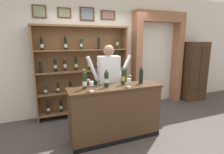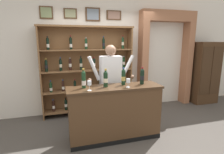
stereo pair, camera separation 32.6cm
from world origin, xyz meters
name	(u,v)px [view 1 (the left image)]	position (x,y,z in m)	size (l,w,h in m)	color
ground_plane	(121,137)	(0.00, 0.00, -0.01)	(14.00, 14.00, 0.02)	#47423D
back_wall	(96,52)	(0.00, 1.57, 1.50)	(12.00, 0.19, 3.01)	silver
wine_shelf	(83,69)	(-0.41, 1.34, 1.13)	(2.21, 0.34, 2.14)	brown
archway_doorway	(156,53)	(1.75, 1.45, 1.44)	(1.55, 0.45, 2.57)	#9E6647
side_cabinet	(194,71)	(2.97, 1.17, 0.88)	(0.73, 0.39, 1.76)	#422B19
tasting_counter	(115,113)	(-0.13, 0.00, 0.50)	(1.71, 0.49, 1.00)	#4C331E
shopkeeper	(109,77)	(-0.07, 0.47, 1.07)	(0.99, 0.22, 1.72)	#2D3347
tasting_bottle_prosecco	(85,80)	(-0.67, 0.06, 1.15)	(0.07, 0.07, 0.34)	#19381E
tasting_bottle_riserva	(106,79)	(-0.29, 0.02, 1.15)	(0.08, 0.08, 0.32)	black
tasting_bottle_brunello	(123,76)	(0.06, 0.08, 1.15)	(0.08, 0.08, 0.32)	black
tasting_bottle_rosso	(141,75)	(0.42, 0.04, 1.16)	(0.08, 0.08, 0.32)	black
wine_glass_center	(91,84)	(-0.60, -0.13, 1.12)	(0.07, 0.07, 0.16)	silver
wine_glass_left	(129,81)	(0.08, -0.12, 1.11)	(0.07, 0.07, 0.15)	silver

